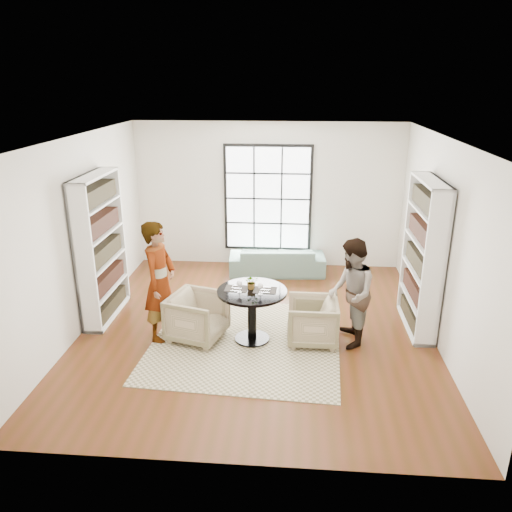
# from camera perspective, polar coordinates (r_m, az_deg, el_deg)

# --- Properties ---
(ground) EXTENTS (6.00, 6.00, 0.00)m
(ground) POSITION_cam_1_polar(r_m,az_deg,el_deg) (8.11, 0.03, -8.29)
(ground) COLOR #572814
(room_shell) EXTENTS (6.00, 6.01, 6.00)m
(room_shell) POSITION_cam_1_polar(r_m,az_deg,el_deg) (8.11, 0.34, 1.39)
(room_shell) COLOR silver
(room_shell) RESTS_ON ground
(rug) EXTENTS (2.98, 2.98, 0.01)m
(rug) POSITION_cam_1_polar(r_m,az_deg,el_deg) (7.74, -1.15, -9.71)
(rug) COLOR #C5B794
(rug) RESTS_ON ground
(pedestal_table) EXTENTS (1.04, 1.04, 0.83)m
(pedestal_table) POSITION_cam_1_polar(r_m,az_deg,el_deg) (7.51, -0.45, -5.56)
(pedestal_table) COLOR black
(pedestal_table) RESTS_ON ground
(sofa) EXTENTS (1.98, 0.90, 0.56)m
(sofa) POSITION_cam_1_polar(r_m,az_deg,el_deg) (10.22, 2.42, -0.48)
(sofa) COLOR gray
(sofa) RESTS_ON ground
(armchair_left) EXTENTS (0.99, 0.97, 0.73)m
(armchair_left) POSITION_cam_1_polar(r_m,az_deg,el_deg) (7.72, -6.71, -6.93)
(armchair_left) COLOR #C4C18C
(armchair_left) RESTS_ON ground
(armchair_right) EXTENTS (0.76, 0.74, 0.69)m
(armchair_right) POSITION_cam_1_polar(r_m,az_deg,el_deg) (7.63, 6.43, -7.41)
(armchair_right) COLOR tan
(armchair_right) RESTS_ON ground
(person_left) EXTENTS (0.56, 0.75, 1.86)m
(person_left) POSITION_cam_1_polar(r_m,az_deg,el_deg) (7.61, -10.95, -2.88)
(person_left) COLOR gray
(person_left) RESTS_ON ground
(person_right) EXTENTS (0.66, 0.83, 1.64)m
(person_right) POSITION_cam_1_polar(r_m,az_deg,el_deg) (7.47, 10.80, -4.22)
(person_right) COLOR gray
(person_right) RESTS_ON ground
(placemat_left) EXTENTS (0.35, 0.27, 0.01)m
(placemat_left) POSITION_cam_1_polar(r_m,az_deg,el_deg) (7.48, -2.23, -3.73)
(placemat_left) COLOR black
(placemat_left) RESTS_ON pedestal_table
(placemat_right) EXTENTS (0.35, 0.27, 0.01)m
(placemat_right) POSITION_cam_1_polar(r_m,az_deg,el_deg) (7.42, 1.03, -3.92)
(placemat_right) COLOR black
(placemat_right) RESTS_ON pedestal_table
(cutlery_left) EXTENTS (0.15, 0.23, 0.01)m
(cutlery_left) POSITION_cam_1_polar(r_m,az_deg,el_deg) (7.47, -2.23, -3.69)
(cutlery_left) COLOR silver
(cutlery_left) RESTS_ON placemat_left
(cutlery_right) EXTENTS (0.15, 0.23, 0.01)m
(cutlery_right) POSITION_cam_1_polar(r_m,az_deg,el_deg) (7.42, 1.03, -3.87)
(cutlery_right) COLOR silver
(cutlery_right) RESTS_ON placemat_right
(wine_glass_left) EXTENTS (0.09, 0.09, 0.19)m
(wine_glass_left) POSITION_cam_1_polar(r_m,az_deg,el_deg) (7.30, -1.90, -3.22)
(wine_glass_left) COLOR silver
(wine_glass_left) RESTS_ON pedestal_table
(wine_glass_right) EXTENTS (0.08, 0.08, 0.18)m
(wine_glass_right) POSITION_cam_1_polar(r_m,az_deg,el_deg) (7.22, 0.50, -3.48)
(wine_glass_right) COLOR silver
(wine_glass_right) RESTS_ON pedestal_table
(flower_centerpiece) EXTENTS (0.24, 0.22, 0.22)m
(flower_centerpiece) POSITION_cam_1_polar(r_m,az_deg,el_deg) (7.43, -0.50, -2.98)
(flower_centerpiece) COLOR gray
(flower_centerpiece) RESTS_ON pedestal_table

